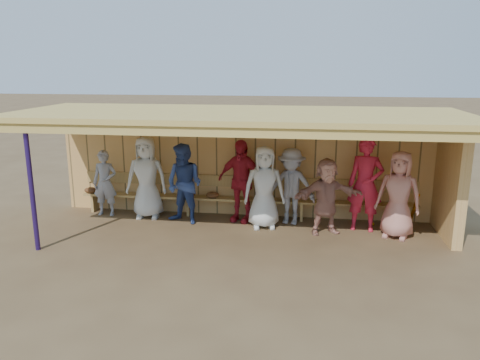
% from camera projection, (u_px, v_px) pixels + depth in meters
% --- Properties ---
extents(ground, '(90.00, 90.00, 0.00)m').
position_uv_depth(ground, '(238.00, 233.00, 9.67)').
color(ground, brown).
rests_on(ground, ground).
extents(player_a, '(0.57, 0.39, 1.52)m').
position_uv_depth(player_a, '(105.00, 183.00, 10.70)').
color(player_a, '#919399').
rests_on(player_a, ground).
extents(player_b, '(0.97, 0.69, 1.86)m').
position_uv_depth(player_b, '(147.00, 177.00, 10.50)').
color(player_b, silver).
rests_on(player_b, ground).
extents(player_c, '(1.03, 0.92, 1.76)m').
position_uv_depth(player_c, '(184.00, 184.00, 10.12)').
color(player_c, '#314788').
rests_on(player_c, ground).
extents(player_d, '(1.16, 0.74, 1.83)m').
position_uv_depth(player_d, '(241.00, 181.00, 10.24)').
color(player_d, red).
rests_on(player_d, ground).
extents(player_e, '(1.18, 0.82, 1.67)m').
position_uv_depth(player_e, '(291.00, 186.00, 10.11)').
color(player_e, '#9B9CA4').
rests_on(player_e, ground).
extents(player_f, '(1.53, 0.97, 1.58)m').
position_uv_depth(player_f, '(326.00, 196.00, 9.50)').
color(player_f, tan).
rests_on(player_f, ground).
extents(player_g, '(0.77, 0.57, 1.96)m').
position_uv_depth(player_g, '(365.00, 185.00, 9.66)').
color(player_g, red).
rests_on(player_g, ground).
extents(player_h, '(1.01, 0.84, 1.77)m').
position_uv_depth(player_h, '(398.00, 195.00, 9.26)').
color(player_h, tan).
rests_on(player_h, ground).
extents(player_extra, '(0.95, 0.72, 1.76)m').
position_uv_depth(player_extra, '(264.00, 187.00, 9.84)').
color(player_extra, silver).
rests_on(player_extra, ground).
extents(dugout_structure, '(8.80, 3.20, 2.50)m').
position_uv_depth(dugout_structure, '(260.00, 147.00, 9.87)').
color(dugout_structure, tan).
rests_on(dugout_structure, ground).
extents(bench, '(7.60, 0.34, 0.93)m').
position_uv_depth(bench, '(245.00, 194.00, 10.61)').
color(bench, tan).
rests_on(bench, ground).
extents(dugout_equipment, '(7.52, 0.62, 0.80)m').
position_uv_depth(dugout_equipment, '(207.00, 196.00, 10.62)').
color(dugout_equipment, orange).
rests_on(dugout_equipment, ground).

